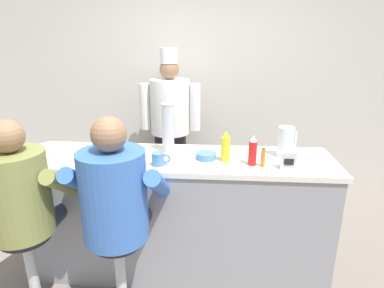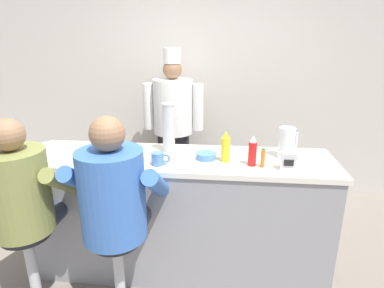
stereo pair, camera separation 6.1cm
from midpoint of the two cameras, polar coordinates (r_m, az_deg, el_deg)
name	(u,v)px [view 1 (the left image)]	position (r m, az deg, el deg)	size (l,w,h in m)	color
wall_back	(193,85)	(3.99, -0.32, 10.45)	(10.00, 0.06, 2.70)	beige
diner_counter	(178,214)	(2.72, -3.12, -12.34)	(2.41, 0.63, 1.01)	gray
ketchup_bottle_red	(253,151)	(2.34, 10.01, -1.25)	(0.06, 0.06, 0.23)	red
mustard_bottle_yellow	(226,147)	(2.39, 5.28, -0.56)	(0.06, 0.06, 0.24)	yellow
hot_sauce_bottle_orange	(263,157)	(2.34, 11.80, -2.36)	(0.03, 0.03, 0.14)	orange
water_pitcher_clear	(286,142)	(2.56, 15.66, 0.34)	(0.14, 0.12, 0.24)	silver
breakfast_plate	(136,154)	(2.57, -10.54, -1.68)	(0.23, 0.23, 0.05)	white
cereal_bowl	(206,156)	(2.45, 1.78, -2.11)	(0.15, 0.15, 0.05)	#4C7FB7
coffee_mug_white	(45,149)	(2.81, -25.26, -0.84)	(0.12, 0.08, 0.08)	white
coffee_mug_blue	(159,159)	(2.34, -6.70, -2.67)	(0.14, 0.09, 0.09)	#4C7AB2
cup_stack_steel	(168,128)	(2.56, -4.96, 2.82)	(0.10, 0.10, 0.40)	#B7BABF
napkin_dispenser_chrome	(288,160)	(2.35, 15.99, -2.81)	(0.11, 0.07, 0.12)	silver
diner_seated_olive	(22,198)	(2.41, -28.64, -8.38)	(0.61, 0.60, 1.43)	#B2B5BA
diner_seated_blue	(116,199)	(2.14, -14.13, -9.50)	(0.63, 0.62, 1.46)	#B2B5BA
cook_in_whites_near	(170,120)	(3.76, -4.35, 4.32)	(0.70, 0.45, 1.80)	#232328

